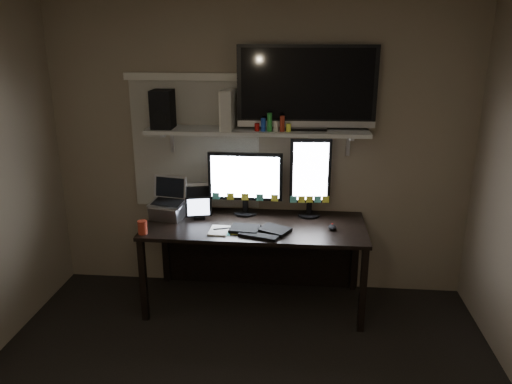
# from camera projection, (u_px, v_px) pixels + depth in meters

# --- Properties ---
(back_wall) EXTENTS (3.60, 0.00, 3.60)m
(back_wall) POSITION_uv_depth(u_px,v_px,m) (259.00, 152.00, 4.28)
(back_wall) COLOR #7A6B57
(back_wall) RESTS_ON floor
(window_blinds) EXTENTS (1.10, 0.02, 1.10)m
(window_blinds) POSITION_uv_depth(u_px,v_px,m) (195.00, 145.00, 4.30)
(window_blinds) COLOR beige
(window_blinds) RESTS_ON back_wall
(desk) EXTENTS (1.80, 0.75, 0.73)m
(desk) POSITION_uv_depth(u_px,v_px,m) (256.00, 238.00, 4.25)
(desk) COLOR black
(desk) RESTS_ON floor
(wall_shelf) EXTENTS (1.80, 0.35, 0.03)m
(wall_shelf) POSITION_uv_depth(u_px,v_px,m) (257.00, 131.00, 4.05)
(wall_shelf) COLOR #B5B6B1
(wall_shelf) RESTS_ON back_wall
(monitor_landscape) EXTENTS (0.63, 0.07, 0.55)m
(monitor_landscape) POSITION_uv_depth(u_px,v_px,m) (245.00, 183.00, 4.23)
(monitor_landscape) COLOR black
(monitor_landscape) RESTS_ON desk
(monitor_portrait) EXTENTS (0.35, 0.09, 0.68)m
(monitor_portrait) POSITION_uv_depth(u_px,v_px,m) (310.00, 177.00, 4.17)
(monitor_portrait) COLOR black
(monitor_portrait) RESTS_ON desk
(keyboard) EXTENTS (0.50, 0.31, 0.03)m
(keyboard) POSITION_uv_depth(u_px,v_px,m) (260.00, 230.00, 3.93)
(keyboard) COLOR black
(keyboard) RESTS_ON desk
(mouse) EXTENTS (0.07, 0.10, 0.04)m
(mouse) POSITION_uv_depth(u_px,v_px,m) (332.00, 227.00, 3.97)
(mouse) COLOR black
(mouse) RESTS_ON desk
(notepad) EXTENTS (0.16, 0.21, 0.01)m
(notepad) POSITION_uv_depth(u_px,v_px,m) (219.00, 231.00, 3.93)
(notepad) COLOR silver
(notepad) RESTS_ON desk
(tablet) EXTENTS (0.23, 0.14, 0.19)m
(tablet) POSITION_uv_depth(u_px,v_px,m) (199.00, 208.00, 4.17)
(tablet) COLOR black
(tablet) RESTS_ON desk
(file_sorter) EXTENTS (0.21, 0.14, 0.25)m
(file_sorter) POSITION_uv_depth(u_px,v_px,m) (197.00, 198.00, 4.35)
(file_sorter) COLOR black
(file_sorter) RESTS_ON desk
(laptop) EXTENTS (0.34, 0.29, 0.33)m
(laptop) POSITION_uv_depth(u_px,v_px,m) (167.00, 199.00, 4.17)
(laptop) COLOR #AEADB2
(laptop) RESTS_ON desk
(cup) EXTENTS (0.07, 0.07, 0.11)m
(cup) POSITION_uv_depth(u_px,v_px,m) (142.00, 227.00, 3.87)
(cup) COLOR maroon
(cup) RESTS_ON desk
(sticky_notes) EXTENTS (0.30, 0.23, 0.00)m
(sticky_notes) POSITION_uv_depth(u_px,v_px,m) (234.00, 230.00, 3.96)
(sticky_notes) COLOR #FAFF45
(sticky_notes) RESTS_ON desk
(tv) EXTENTS (1.11, 0.24, 0.66)m
(tv) POSITION_uv_depth(u_px,v_px,m) (307.00, 88.00, 3.94)
(tv) COLOR black
(tv) RESTS_ON wall_shelf
(game_console) EXTENTS (0.11, 0.27, 0.32)m
(game_console) POSITION_uv_depth(u_px,v_px,m) (228.00, 110.00, 3.99)
(game_console) COLOR beige
(game_console) RESTS_ON wall_shelf
(speaker) EXTENTS (0.17, 0.21, 0.31)m
(speaker) POSITION_uv_depth(u_px,v_px,m) (163.00, 109.00, 4.04)
(speaker) COLOR black
(speaker) RESTS_ON wall_shelf
(bottles) EXTENTS (0.24, 0.06, 0.15)m
(bottles) POSITION_uv_depth(u_px,v_px,m) (273.00, 122.00, 3.93)
(bottles) COLOR #A50F0C
(bottles) RESTS_ON wall_shelf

